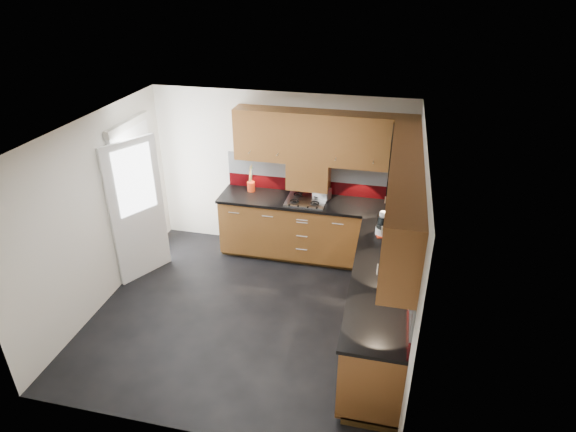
% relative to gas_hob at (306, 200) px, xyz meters
% --- Properties ---
extents(room, '(4.00, 3.80, 2.64)m').
position_rel_gas_hob_xyz_m(room, '(-0.45, -1.47, 0.54)').
color(room, black).
extents(base_cabinets, '(2.70, 3.20, 0.95)m').
position_rel_gas_hob_xyz_m(base_cabinets, '(0.62, -0.75, -0.52)').
color(base_cabinets, brown).
rests_on(base_cabinets, room).
extents(countertop, '(2.72, 3.22, 0.04)m').
position_rel_gas_hob_xyz_m(countertop, '(0.60, -0.77, -0.03)').
color(countertop, black).
rests_on(countertop, base_cabinets).
extents(backsplash, '(2.70, 3.20, 0.54)m').
position_rel_gas_hob_xyz_m(backsplash, '(0.83, -0.54, 0.26)').
color(backsplash, '#67090D').
rests_on(backsplash, countertop).
extents(upper_cabinets, '(2.50, 3.20, 0.72)m').
position_rel_gas_hob_xyz_m(upper_cabinets, '(0.78, -0.69, 0.88)').
color(upper_cabinets, brown).
rests_on(upper_cabinets, room).
extents(extractor_hood, '(0.60, 0.33, 0.40)m').
position_rel_gas_hob_xyz_m(extractor_hood, '(-0.00, 0.17, 0.33)').
color(extractor_hood, brown).
rests_on(extractor_hood, room).
extents(glass_cabinet, '(0.32, 0.80, 0.66)m').
position_rel_gas_hob_xyz_m(glass_cabinet, '(1.26, -0.40, 0.91)').
color(glass_cabinet, black).
rests_on(glass_cabinet, room).
extents(back_door, '(0.42, 1.19, 2.04)m').
position_rel_gas_hob_xyz_m(back_door, '(-2.23, -0.72, 0.08)').
color(back_door, white).
rests_on(back_door, room).
extents(gas_hob, '(0.56, 0.50, 0.04)m').
position_rel_gas_hob_xyz_m(gas_hob, '(0.00, 0.00, 0.00)').
color(gas_hob, silver).
rests_on(gas_hob, countertop).
extents(utensil_pot, '(0.12, 0.12, 0.42)m').
position_rel_gas_hob_xyz_m(utensil_pot, '(-0.86, 0.16, 0.08)').
color(utensil_pot, red).
rests_on(utensil_pot, countertop).
extents(toaster, '(0.27, 0.22, 0.18)m').
position_rel_gas_hob_xyz_m(toaster, '(0.20, 0.14, 0.07)').
color(toaster, silver).
rests_on(toaster, countertop).
extents(food_processor, '(0.18, 0.18, 0.30)m').
position_rel_gas_hob_xyz_m(food_processor, '(1.11, -0.72, 0.12)').
color(food_processor, white).
rests_on(food_processor, countertop).
extents(paper_towel, '(0.12, 0.12, 0.24)m').
position_rel_gas_hob_xyz_m(paper_towel, '(1.20, -0.48, 0.10)').
color(paper_towel, white).
rests_on(paper_towel, countertop).
extents(orange_cloth, '(0.16, 0.15, 0.01)m').
position_rel_gas_hob_xyz_m(orange_cloth, '(1.11, -0.76, -0.01)').
color(orange_cloth, '#FB401B').
rests_on(orange_cloth, countertop).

